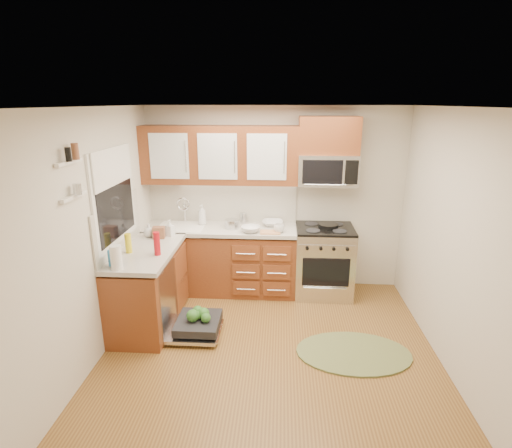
# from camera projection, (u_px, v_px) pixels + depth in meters

# --- Properties ---
(floor) EXTENTS (3.50, 3.50, 0.00)m
(floor) POSITION_uv_depth(u_px,v_px,m) (270.00, 352.00, 4.23)
(floor) COLOR brown
(floor) RESTS_ON ground
(ceiling) EXTENTS (3.50, 3.50, 0.00)m
(ceiling) POSITION_uv_depth(u_px,v_px,m) (273.00, 107.00, 3.49)
(ceiling) COLOR white
(ceiling) RESTS_ON ground
(wall_back) EXTENTS (3.50, 0.04, 2.50)m
(wall_back) POSITION_uv_depth(u_px,v_px,m) (275.00, 199.00, 5.53)
(wall_back) COLOR beige
(wall_back) RESTS_ON ground
(wall_front) EXTENTS (3.50, 0.04, 2.50)m
(wall_front) POSITION_uv_depth(u_px,v_px,m) (262.00, 348.00, 2.19)
(wall_front) COLOR beige
(wall_front) RESTS_ON ground
(wall_left) EXTENTS (0.04, 3.50, 2.50)m
(wall_left) POSITION_uv_depth(u_px,v_px,m) (95.00, 237.00, 3.97)
(wall_left) COLOR beige
(wall_left) RESTS_ON ground
(wall_right) EXTENTS (0.04, 3.50, 2.50)m
(wall_right) POSITION_uv_depth(u_px,v_px,m) (457.00, 245.00, 3.75)
(wall_right) COLOR beige
(wall_right) RESTS_ON ground
(base_cabinet_back) EXTENTS (2.05, 0.60, 0.85)m
(base_cabinet_back) POSITION_uv_depth(u_px,v_px,m) (221.00, 261.00, 5.53)
(base_cabinet_back) COLOR maroon
(base_cabinet_back) RESTS_ON ground
(base_cabinet_left) EXTENTS (0.60, 1.25, 0.85)m
(base_cabinet_left) POSITION_uv_depth(u_px,v_px,m) (148.00, 290.00, 4.69)
(base_cabinet_left) COLOR maroon
(base_cabinet_left) RESTS_ON ground
(countertop_back) EXTENTS (2.07, 0.64, 0.05)m
(countertop_back) POSITION_uv_depth(u_px,v_px,m) (220.00, 229.00, 5.38)
(countertop_back) COLOR #B3B0A4
(countertop_back) RESTS_ON base_cabinet_back
(countertop_left) EXTENTS (0.64, 1.27, 0.05)m
(countertop_left) POSITION_uv_depth(u_px,v_px,m) (146.00, 252.00, 4.55)
(countertop_left) COLOR #B3B0A4
(countertop_left) RESTS_ON base_cabinet_left
(backsplash_back) EXTENTS (2.05, 0.02, 0.57)m
(backsplash_back) POSITION_uv_depth(u_px,v_px,m) (223.00, 201.00, 5.57)
(backsplash_back) COLOR beige
(backsplash_back) RESTS_ON ground
(backsplash_left) EXTENTS (0.02, 1.25, 0.57)m
(backsplash_left) POSITION_uv_depth(u_px,v_px,m) (118.00, 226.00, 4.48)
(backsplash_left) COLOR beige
(backsplash_left) RESTS_ON ground
(upper_cabinets) EXTENTS (2.05, 0.35, 0.75)m
(upper_cabinets) POSITION_uv_depth(u_px,v_px,m) (220.00, 155.00, 5.22)
(upper_cabinets) COLOR maroon
(upper_cabinets) RESTS_ON ground
(cabinet_over_mw) EXTENTS (0.76, 0.35, 0.47)m
(cabinet_over_mw) POSITION_uv_depth(u_px,v_px,m) (329.00, 135.00, 5.06)
(cabinet_over_mw) COLOR maroon
(cabinet_over_mw) RESTS_ON ground
(range) EXTENTS (0.76, 0.64, 0.95)m
(range) POSITION_uv_depth(u_px,v_px,m) (323.00, 261.00, 5.41)
(range) COLOR silver
(range) RESTS_ON ground
(microwave) EXTENTS (0.76, 0.38, 0.40)m
(microwave) POSITION_uv_depth(u_px,v_px,m) (327.00, 170.00, 5.16)
(microwave) COLOR silver
(microwave) RESTS_ON ground
(sink) EXTENTS (0.62, 0.50, 0.26)m
(sink) POSITION_uv_depth(u_px,v_px,m) (182.00, 236.00, 5.42)
(sink) COLOR white
(sink) RESTS_ON ground
(dishwasher) EXTENTS (0.70, 0.60, 0.20)m
(dishwasher) POSITION_uv_depth(u_px,v_px,m) (195.00, 326.00, 4.54)
(dishwasher) COLOR silver
(dishwasher) RESTS_ON ground
(window) EXTENTS (0.03, 1.05, 1.05)m
(window) POSITION_uv_depth(u_px,v_px,m) (114.00, 197.00, 4.36)
(window) COLOR white
(window) RESTS_ON ground
(window_blind) EXTENTS (0.02, 0.96, 0.40)m
(window_blind) POSITION_uv_depth(u_px,v_px,m) (113.00, 167.00, 4.26)
(window_blind) COLOR white
(window_blind) RESTS_ON ground
(shelf_upper) EXTENTS (0.04, 0.40, 0.03)m
(shelf_upper) POSITION_uv_depth(u_px,v_px,m) (69.00, 162.00, 3.40)
(shelf_upper) COLOR white
(shelf_upper) RESTS_ON ground
(shelf_lower) EXTENTS (0.04, 0.40, 0.03)m
(shelf_lower) POSITION_uv_depth(u_px,v_px,m) (74.00, 196.00, 3.48)
(shelf_lower) COLOR white
(shelf_lower) RESTS_ON ground
(rug) EXTENTS (1.26, 0.87, 0.02)m
(rug) POSITION_uv_depth(u_px,v_px,m) (353.00, 353.00, 4.20)
(rug) COLOR olive
(rug) RESTS_ON ground
(skillet) EXTENTS (0.32, 0.32, 0.05)m
(skillet) POSITION_uv_depth(u_px,v_px,m) (328.00, 226.00, 5.27)
(skillet) COLOR black
(skillet) RESTS_ON range
(stock_pot) EXTENTS (0.24, 0.24, 0.12)m
(stock_pot) POSITION_uv_depth(u_px,v_px,m) (232.00, 224.00, 5.31)
(stock_pot) COLOR silver
(stock_pot) RESTS_ON countertop_back
(cutting_board) EXTENTS (0.26, 0.17, 0.02)m
(cutting_board) POSITION_uv_depth(u_px,v_px,m) (270.00, 232.00, 5.13)
(cutting_board) COLOR tan
(cutting_board) RESTS_ON countertop_back
(canister) EXTENTS (0.11, 0.11, 0.15)m
(canister) POSITION_uv_depth(u_px,v_px,m) (243.00, 218.00, 5.53)
(canister) COLOR silver
(canister) RESTS_ON countertop_back
(paper_towel_roll) EXTENTS (0.14, 0.14, 0.25)m
(paper_towel_roll) POSITION_uv_depth(u_px,v_px,m) (116.00, 257.00, 3.99)
(paper_towel_roll) COLOR white
(paper_towel_roll) RESTS_ON countertop_left
(mustard_bottle) EXTENTS (0.08, 0.08, 0.22)m
(mustard_bottle) POSITION_uv_depth(u_px,v_px,m) (128.00, 243.00, 4.43)
(mustard_bottle) COLOR yellow
(mustard_bottle) RESTS_ON countertop_left
(red_bottle) EXTENTS (0.09, 0.09, 0.26)m
(red_bottle) POSITION_uv_depth(u_px,v_px,m) (157.00, 244.00, 4.36)
(red_bottle) COLOR #B60F18
(red_bottle) RESTS_ON countertop_left
(wooden_box) EXTENTS (0.16, 0.12, 0.14)m
(wooden_box) POSITION_uv_depth(u_px,v_px,m) (159.00, 233.00, 4.92)
(wooden_box) COLOR brown
(wooden_box) RESTS_ON countertop_left
(blue_carton) EXTENTS (0.12, 0.08, 0.18)m
(blue_carton) POSITION_uv_depth(u_px,v_px,m) (115.00, 258.00, 4.08)
(blue_carton) COLOR #297EC0
(blue_carton) RESTS_ON countertop_left
(bowl_a) EXTENTS (0.28, 0.28, 0.07)m
(bowl_a) POSITION_uv_depth(u_px,v_px,m) (273.00, 223.00, 5.43)
(bowl_a) COLOR #999999
(bowl_a) RESTS_ON countertop_back
(bowl_b) EXTENTS (0.30, 0.30, 0.08)m
(bowl_b) POSITION_uv_depth(u_px,v_px,m) (251.00, 229.00, 5.15)
(bowl_b) COLOR #999999
(bowl_b) RESTS_ON countertop_back
(cup) EXTENTS (0.16, 0.16, 0.11)m
(cup) POSITION_uv_depth(u_px,v_px,m) (279.00, 228.00, 5.14)
(cup) COLOR #999999
(cup) RESTS_ON countertop_back
(soap_bottle_a) EXTENTS (0.14, 0.14, 0.28)m
(soap_bottle_a) POSITION_uv_depth(u_px,v_px,m) (202.00, 215.00, 5.43)
(soap_bottle_a) COLOR #999999
(soap_bottle_a) RESTS_ON countertop_back
(soap_bottle_b) EXTENTS (0.12, 0.12, 0.20)m
(soap_bottle_b) POSITION_uv_depth(u_px,v_px,m) (170.00, 228.00, 5.01)
(soap_bottle_b) COLOR #999999
(soap_bottle_b) RESTS_ON countertop_left
(soap_bottle_c) EXTENTS (0.13, 0.13, 0.17)m
(soap_bottle_c) POSITION_uv_depth(u_px,v_px,m) (149.00, 230.00, 4.97)
(soap_bottle_c) COLOR #999999
(soap_bottle_c) RESTS_ON countertop_left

